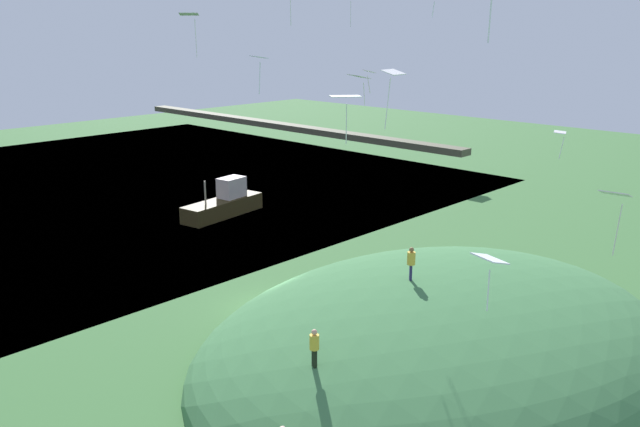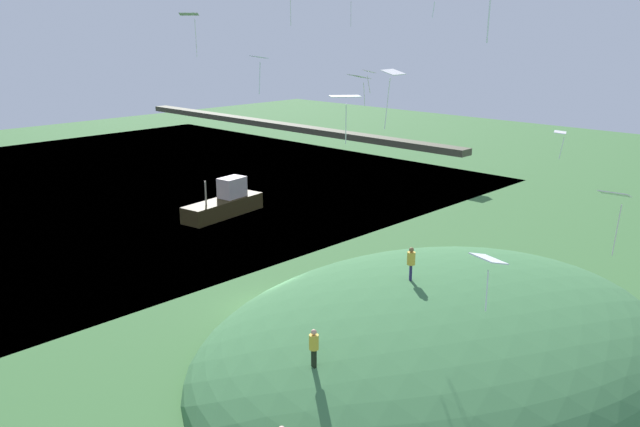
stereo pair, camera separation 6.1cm
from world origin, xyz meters
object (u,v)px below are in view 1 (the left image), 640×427
object	(u,v)px
kite_4	(490,261)
kite_5	(433,0)
kite_12	(359,77)
kite_14	(259,59)
person_walking_path	(314,344)
kite_2	(369,73)
kite_13	(615,198)
kite_9	(560,134)
kite_11	(393,76)
boat_on_lake	(224,204)
kite_1	(190,17)
kite_3	(345,98)
person_near_shore	(411,260)

from	to	relation	value
kite_4	kite_5	size ratio (longest dim) A/B	1.23
kite_12	kite_14	size ratio (longest dim) A/B	0.85
person_walking_path	kite_2	world-z (taller)	kite_2
kite_4	kite_13	xyz separation A→B (m)	(0.12, 7.39, 0.18)
kite_5	kite_9	world-z (taller)	kite_5
kite_2	kite_5	size ratio (longest dim) A/B	1.05
kite_11	kite_9	bearing A→B (deg)	76.84
kite_2	kite_14	bearing A→B (deg)	-134.64
kite_11	kite_2	bearing A→B (deg)	137.10
boat_on_lake	kite_2	xyz separation A→B (m)	(21.82, -7.73, 12.11)
kite_11	kite_13	bearing A→B (deg)	1.27
kite_2	kite_12	size ratio (longest dim) A/B	0.70
kite_4	kite_14	xyz separation A→B (m)	(-17.42, 8.18, 3.82)
kite_1	kite_4	xyz separation A→B (m)	(20.32, -6.34, -5.79)
person_walking_path	kite_3	size ratio (longest dim) A/B	0.87
kite_3	kite_14	size ratio (longest dim) A/B	0.99
person_walking_path	kite_14	bearing A→B (deg)	-24.91
kite_1	kite_12	distance (m)	8.95
person_near_shore	kite_11	size ratio (longest dim) A/B	0.73
kite_4	kite_9	distance (m)	18.41
boat_on_lake	kite_14	size ratio (longest dim) A/B	4.28
kite_4	kite_2	bearing A→B (deg)	138.84
boat_on_lake	kite_5	size ratio (longest dim) A/B	7.50
kite_5	kite_14	xyz separation A→B (m)	(-2.40, -10.90, -2.97)
kite_4	kite_9	world-z (taller)	kite_9
kite_3	kite_14	distance (m)	8.90
kite_4	kite_14	world-z (taller)	kite_14
kite_9	kite_13	distance (m)	11.78
person_near_shore	kite_3	bearing A→B (deg)	-30.21
person_near_shore	kite_2	size ratio (longest dim) A/B	1.51
kite_14	kite_4	bearing A→B (deg)	-25.14
kite_4	kite_13	world-z (taller)	kite_13
kite_9	kite_11	xyz separation A→B (m)	(-2.37, -10.13, 3.09)
kite_2	kite_3	distance (m)	8.23
kite_5	person_walking_path	bearing A→B (deg)	-68.92
kite_14	kite_11	bearing A→B (deg)	-6.27
person_walking_path	kite_2	distance (m)	13.84
person_walking_path	kite_4	size ratio (longest dim) A/B	1.23
kite_12	boat_on_lake	bearing A→B (deg)	161.96
person_walking_path	kite_13	xyz separation A→B (m)	(9.04, 4.16, 6.63)
kite_3	kite_12	xyz separation A→B (m)	(-6.16, 7.98, 0.05)
kite_3	kite_11	xyz separation A→B (m)	(0.56, 2.08, 0.71)
kite_4	person_walking_path	bearing A→B (deg)	160.07
kite_2	kite_12	distance (m)	2.00
kite_2	kite_14	size ratio (longest dim) A/B	0.60
kite_2	kite_3	bearing A→B (deg)	-56.31
boat_on_lake	person_near_shore	bearing A→B (deg)	-116.00
kite_2	kite_3	size ratio (longest dim) A/B	0.60
kite_2	kite_4	world-z (taller)	kite_2
kite_4	kite_12	bearing A→B (deg)	139.38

